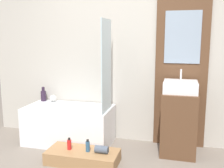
{
  "coord_description": "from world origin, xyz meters",
  "views": [
    {
      "loc": [
        0.81,
        -2.16,
        1.53
      ],
      "look_at": [
        0.05,
        0.73,
        0.99
      ],
      "focal_mm": 42.0,
      "sensor_mm": 36.0,
      "label": 1
    }
  ],
  "objects": [
    {
      "name": "bottle_soap_secondary",
      "position": [
        -0.24,
        0.67,
        0.22
      ],
      "size": [
        0.05,
        0.05,
        0.15
      ],
      "color": "#2D567A",
      "rests_on": "wooden_step_bench"
    },
    {
      "name": "bottle_soap_primary",
      "position": [
        -0.48,
        0.67,
        0.22
      ],
      "size": [
        0.05,
        0.05,
        0.15
      ],
      "color": "red",
      "rests_on": "wooden_step_bench"
    },
    {
      "name": "sink",
      "position": [
        0.82,
        1.26,
        0.9
      ],
      "size": [
        0.42,
        0.39,
        0.29
      ],
      "color": "white",
      "rests_on": "vanity_cabinet"
    },
    {
      "name": "wooden_step_bench",
      "position": [
        -0.3,
        0.67,
        0.08
      ],
      "size": [
        0.88,
        0.4,
        0.15
      ],
      "primitive_type": "cube",
      "color": "#997047",
      "rests_on": "ground_plane"
    },
    {
      "name": "glass_shower_screen",
      "position": [
        -0.13,
        1.13,
        1.15
      ],
      "size": [
        0.01,
        0.44,
        1.22
      ],
      "primitive_type": "cube",
      "color": "silver",
      "rests_on": "bathtub"
    },
    {
      "name": "vase_round_light",
      "position": [
        -1.07,
        1.43,
        0.6
      ],
      "size": [
        0.11,
        0.11,
        0.11
      ],
      "primitive_type": "sphere",
      "color": "silver",
      "rests_on": "bathtub"
    },
    {
      "name": "towel_roll",
      "position": [
        -0.06,
        0.67,
        0.2
      ],
      "size": [
        0.16,
        0.09,
        0.09
      ],
      "primitive_type": "cylinder",
      "rotation": [
        0.0,
        1.57,
        0.0
      ],
      "color": "#4C5666",
      "rests_on": "wooden_step_bench"
    },
    {
      "name": "vase_tall_dark",
      "position": [
        -1.24,
        1.44,
        0.63
      ],
      "size": [
        0.08,
        0.08,
        0.22
      ],
      "color": "#2D1E33",
      "rests_on": "bathtub"
    },
    {
      "name": "wall_tiled_back",
      "position": [
        0.0,
        1.58,
        1.3
      ],
      "size": [
        4.2,
        0.06,
        2.6
      ],
      "primitive_type": "cube",
      "color": "#B7B2A8",
      "rests_on": "ground_plane"
    },
    {
      "name": "wall_wood_accent",
      "position": [
        0.82,
        1.53,
        1.32
      ],
      "size": [
        0.7,
        0.04,
        2.6
      ],
      "color": "brown",
      "rests_on": "ground_plane"
    },
    {
      "name": "vanity_cabinet",
      "position": [
        0.82,
        1.26,
        0.41
      ],
      "size": [
        0.45,
        0.5,
        0.83
      ],
      "primitive_type": "cube",
      "color": "brown",
      "rests_on": "ground_plane"
    },
    {
      "name": "bathtub",
      "position": [
        -0.72,
        1.21,
        0.27
      ],
      "size": [
        1.24,
        0.64,
        0.54
      ],
      "color": "white",
      "rests_on": "ground_plane"
    }
  ]
}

